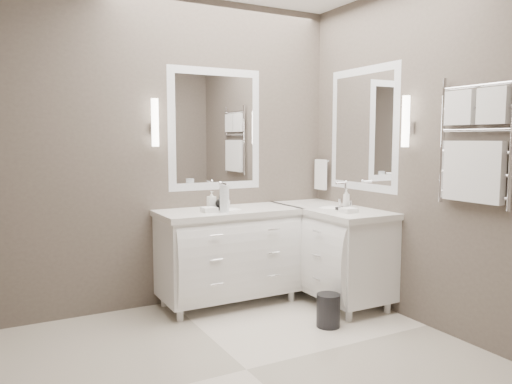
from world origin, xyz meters
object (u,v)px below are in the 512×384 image
waste_bin (328,310)px  vanity_back (228,250)px  towel_ladder (474,149)px  vanity_right (331,247)px

waste_bin → vanity_back: bearing=117.3°
vanity_back → waste_bin: vanity_back is taller
vanity_back → towel_ladder: 2.16m
vanity_back → waste_bin: 1.04m
vanity_right → waste_bin: vanity_right is taller
vanity_back → towel_ladder: (1.10, -1.63, 0.91)m
vanity_right → towel_ladder: size_ratio=1.38×
waste_bin → towel_ladder: bearing=-49.1°
vanity_back → vanity_right: same height
towel_ladder → waste_bin: (-0.65, 0.75, -1.26)m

